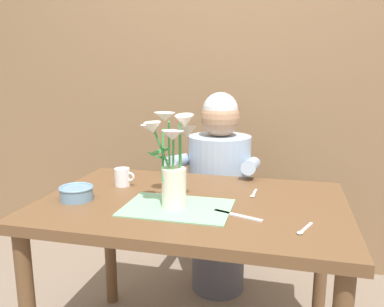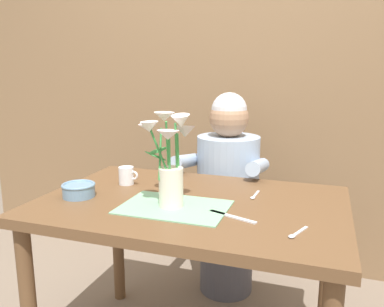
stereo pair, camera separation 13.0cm
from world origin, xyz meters
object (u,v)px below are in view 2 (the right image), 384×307
flower_vase (169,157)px  ceramic_bowl (79,190)px  tea_cup (127,176)px  dinner_knife (232,217)px  seated_person (227,196)px

flower_vase → ceramic_bowl: 0.43m
ceramic_bowl → tea_cup: size_ratio=1.46×
flower_vase → ceramic_bowl: size_ratio=2.63×
flower_vase → dinner_knife: (0.25, -0.03, -0.19)m
flower_vase → tea_cup: bearing=144.0°
seated_person → tea_cup: seated_person is taller
seated_person → dinner_knife: 0.79m
ceramic_bowl → flower_vase: bearing=1.1°
tea_cup → seated_person: bearing=55.0°
flower_vase → dinner_knife: 0.32m
ceramic_bowl → tea_cup: 0.25m
seated_person → dinner_knife: seated_person is taller
dinner_knife → tea_cup: size_ratio=2.04×
flower_vase → ceramic_bowl: (-0.40, -0.01, -0.16)m
ceramic_bowl → dinner_knife: ceramic_bowl is taller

